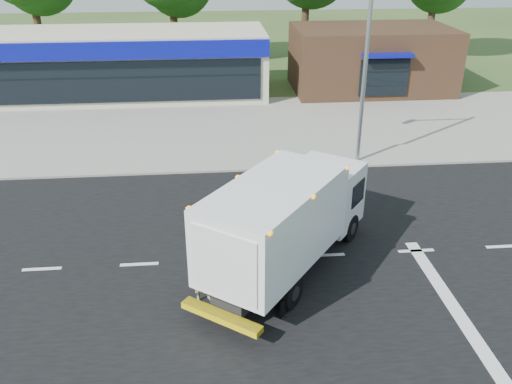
% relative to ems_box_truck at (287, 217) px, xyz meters
% --- Properties ---
extents(ground, '(120.00, 120.00, 0.00)m').
position_rel_ems_box_truck_xyz_m(ground, '(1.44, 0.70, -1.86)').
color(ground, '#385123').
rests_on(ground, ground).
extents(road_asphalt, '(60.00, 14.00, 0.02)m').
position_rel_ems_box_truck_xyz_m(road_asphalt, '(1.44, 0.70, -1.86)').
color(road_asphalt, black).
rests_on(road_asphalt, ground).
extents(sidewalk, '(60.00, 2.40, 0.12)m').
position_rel_ems_box_truck_xyz_m(sidewalk, '(1.44, 8.90, -1.80)').
color(sidewalk, gray).
rests_on(sidewalk, ground).
extents(parking_apron, '(60.00, 9.00, 0.02)m').
position_rel_ems_box_truck_xyz_m(parking_apron, '(1.44, 14.70, -1.85)').
color(parking_apron, gray).
rests_on(parking_apron, ground).
extents(lane_markings, '(55.20, 7.00, 0.01)m').
position_rel_ems_box_truck_xyz_m(lane_markings, '(2.79, -0.65, -1.85)').
color(lane_markings, silver).
rests_on(lane_markings, road_asphalt).
extents(ems_box_truck, '(6.16, 7.18, 3.23)m').
position_rel_ems_box_truck_xyz_m(ems_box_truck, '(0.00, 0.00, 0.00)').
color(ems_box_truck, black).
rests_on(ems_box_truck, ground).
extents(emergency_worker, '(0.78, 0.68, 1.91)m').
position_rel_ems_box_truck_xyz_m(emergency_worker, '(-2.51, -1.31, -0.93)').
color(emergency_worker, tan).
rests_on(emergency_worker, ground).
extents(retail_strip_mall, '(18.00, 6.20, 4.00)m').
position_rel_ems_box_truck_xyz_m(retail_strip_mall, '(-7.56, 20.63, 0.15)').
color(retail_strip_mall, beige).
rests_on(retail_strip_mall, ground).
extents(brown_storefront, '(10.00, 6.70, 4.00)m').
position_rel_ems_box_truck_xyz_m(brown_storefront, '(8.44, 20.69, 0.14)').
color(brown_storefront, '#382316').
rests_on(brown_storefront, ground).
extents(traffic_signal_pole, '(3.51, 0.25, 8.00)m').
position_rel_ems_box_truck_xyz_m(traffic_signal_pole, '(3.79, 8.30, 3.06)').
color(traffic_signal_pole, gray).
rests_on(traffic_signal_pole, ground).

